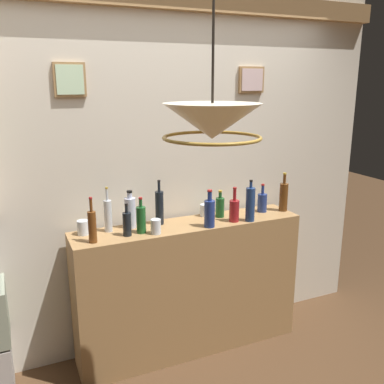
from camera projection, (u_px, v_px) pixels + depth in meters
The scene contains 18 objects.
panelled_rear_partition at pixel (176, 156), 3.18m from camera, with size 3.38×0.15×2.81m.
bar_shelf_unit at pixel (189, 287), 3.21m from camera, with size 1.71×0.35×1.02m, color #9E7547.
liquor_bottle_scotch at pixel (262, 202), 3.34m from camera, with size 0.07×0.07×0.23m.
liquor_bottle_whiskey at pixel (284, 196), 3.36m from camera, with size 0.07×0.07×0.31m.
liquor_bottle_sherry at pixel (108, 215), 2.89m from camera, with size 0.05×0.05×0.31m.
liquor_bottle_vodka at pixel (127, 224), 2.82m from camera, with size 0.06×0.06×0.22m.
liquor_bottle_vermouth at pixel (220, 207), 3.21m from camera, with size 0.07×0.07×0.21m.
liquor_bottle_rye at pixel (92, 226), 2.70m from camera, with size 0.05×0.05×0.30m.
liquor_bottle_mezcal at pixel (234, 210), 3.11m from camera, with size 0.07×0.07×0.26m.
liquor_bottle_amaro at pixel (141, 219), 2.87m from camera, with size 0.06×0.06×0.25m.
liquor_bottle_port at pixel (130, 212), 2.97m from camera, with size 0.08×0.08×0.27m.
liquor_bottle_brandy at pixel (250, 204), 3.11m from camera, with size 0.07×0.07×0.31m.
liquor_bottle_rum at pixel (210, 213), 2.99m from camera, with size 0.08×0.08×0.27m.
liquor_bottle_bourbon at pixel (159, 207), 3.04m from camera, with size 0.06×0.06×0.33m.
glass_tumbler_rocks at pixel (156, 227), 2.86m from camera, with size 0.07×0.07×0.10m.
glass_tumbler_highball at pixel (83, 228), 2.85m from camera, with size 0.08×0.08×0.10m.
glass_tumbler_shot at pixel (205, 210), 3.24m from camera, with size 0.07×0.07×0.09m.
pendant_lamp at pixel (212, 123), 1.93m from camera, with size 0.46×0.46×0.59m.
Camera 1 is at (-1.17, -1.83, 2.03)m, focal length 39.67 mm.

